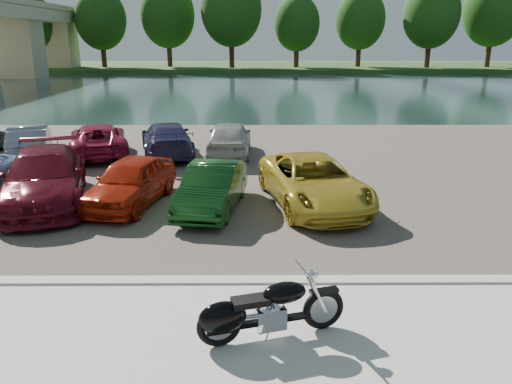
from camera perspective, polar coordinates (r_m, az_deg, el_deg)
ground at (r=7.85m, az=0.15°, el=-17.47°), size 200.00×200.00×0.00m
kerb at (r=9.53m, az=0.05°, el=-10.27°), size 60.00×0.30×0.14m
parking_lot at (r=18.01m, az=-0.13°, el=2.88°), size 60.00×18.00×0.04m
river at (r=46.67m, az=-0.25°, el=11.66°), size 120.00×40.00×0.00m
far_bank at (r=78.57m, az=-0.29°, el=14.10°), size 120.00×24.00×0.60m
far_trees at (r=72.45m, az=3.37°, el=19.51°), size 70.25×10.68×12.52m
motorcycle at (r=7.64m, az=0.32°, el=-13.52°), size 2.28×0.98×1.05m
car_3 at (r=14.95m, az=-23.02°, el=1.52°), size 3.44×5.50×1.49m
car_4 at (r=14.15m, az=-14.14°, el=1.18°), size 2.25×4.05×1.30m
car_5 at (r=13.35m, az=-5.03°, el=0.53°), size 1.84×3.89×1.23m
car_6 at (r=13.72m, az=6.60°, el=1.18°), size 3.14×5.18×1.34m
car_9 at (r=21.02m, az=-24.41°, el=5.27°), size 2.56×4.14×1.29m
car_10 at (r=20.53m, az=-17.56°, el=5.71°), size 3.33×4.94×1.26m
car_11 at (r=19.91m, az=-10.16°, el=5.98°), size 2.87×4.83×1.31m
car_12 at (r=19.63m, az=-3.05°, el=6.17°), size 1.69×4.07×1.38m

